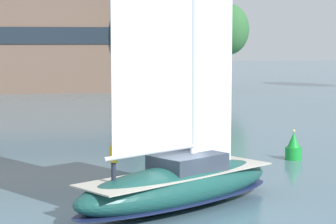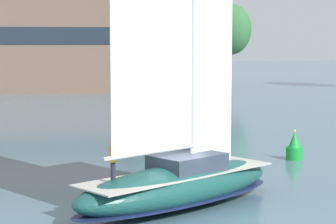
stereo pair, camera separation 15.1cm
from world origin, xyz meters
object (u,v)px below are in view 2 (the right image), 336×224
Objects in this scene: tree_shore_left at (162,4)px; channel_buoy at (294,148)px; tree_shore_right at (230,30)px; sailboat_main at (179,180)px.

channel_buoy is (1.04, -50.23, -11.32)m from tree_shore_left.
tree_shore_right is (10.97, 5.93, -3.24)m from tree_shore_left.
tree_shore_left is at bearing -151.58° from tree_shore_right.
sailboat_main is (-7.79, -60.43, -10.86)m from tree_shore_left.
sailboat_main is at bearing -130.87° from channel_buoy.
tree_shore_left reaches higher than tree_shore_right.
tree_shore_left is at bearing 91.18° from channel_buoy.
tree_shore_left is 1.37× the size of tree_shore_right.
sailboat_main is 13.49m from channel_buoy.
tree_shore_right is at bearing 74.22° from sailboat_main.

